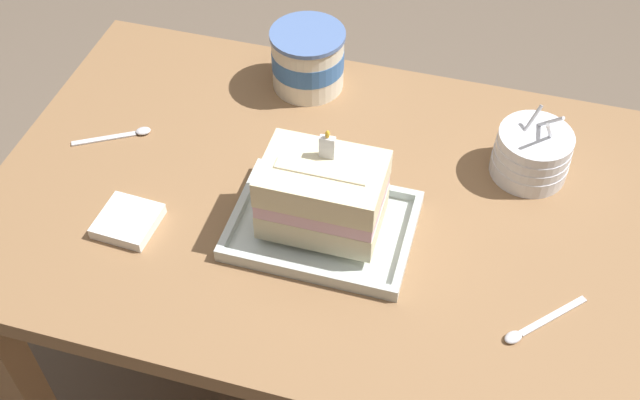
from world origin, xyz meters
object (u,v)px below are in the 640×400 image
object	(u,v)px
foil_tray	(323,227)
ice_cream_tub	(308,59)
serving_spoon_by_bowls	(531,328)
serving_spoon_near_tray	(127,134)
bowl_stack	(532,154)
birthday_cake	(323,195)
napkin_pile	(128,221)

from	to	relation	value
foil_tray	ice_cream_tub	world-z (taller)	ice_cream_tub
foil_tray	serving_spoon_by_bowls	distance (m)	0.34
serving_spoon_near_tray	serving_spoon_by_bowls	bearing A→B (deg)	-16.41
serving_spoon_near_tray	serving_spoon_by_bowls	distance (m)	0.75
serving_spoon_near_tray	bowl_stack	bearing A→B (deg)	8.46
birthday_cake	napkin_pile	size ratio (longest dim) A/B	1.92
birthday_cake	ice_cream_tub	distance (m)	0.36
napkin_pile	bowl_stack	bearing A→B (deg)	26.11
bowl_stack	serving_spoon_near_tray	distance (m)	0.69
foil_tray	bowl_stack	bearing A→B (deg)	36.44
birthday_cake	serving_spoon_near_tray	distance (m)	0.41
birthday_cake	ice_cream_tub	xyz separation A→B (m)	(-0.12, 0.34, -0.02)
birthday_cake	serving_spoon_near_tray	world-z (taller)	birthday_cake
foil_tray	bowl_stack	xyz separation A→B (m)	(0.30, 0.22, 0.03)
bowl_stack	serving_spoon_by_bowls	size ratio (longest dim) A/B	1.15
ice_cream_tub	serving_spoon_near_tray	bearing A→B (deg)	-140.04
ice_cream_tub	serving_spoon_near_tray	world-z (taller)	ice_cream_tub
bowl_stack	serving_spoon_by_bowls	world-z (taller)	bowl_stack
serving_spoon_by_bowls	napkin_pile	world-z (taller)	napkin_pile
ice_cream_tub	napkin_pile	bearing A→B (deg)	-112.95
ice_cream_tub	serving_spoon_by_bowls	xyz separation A→B (m)	(0.45, -0.43, -0.05)
serving_spoon_near_tray	napkin_pile	world-z (taller)	napkin_pile
foil_tray	serving_spoon_near_tray	distance (m)	0.41
ice_cream_tub	birthday_cake	bearing A→B (deg)	-70.06
foil_tray	ice_cream_tub	size ratio (longest dim) A/B	2.06
birthday_cake	serving_spoon_near_tray	xyz separation A→B (m)	(-0.39, 0.12, -0.08)
serving_spoon_by_bowls	ice_cream_tub	bearing A→B (deg)	136.25
birthday_cake	serving_spoon_near_tray	bearing A→B (deg)	163.33
bowl_stack	napkin_pile	size ratio (longest dim) A/B	1.43
foil_tray	serving_spoon_by_bowls	xyz separation A→B (m)	(0.33, -0.10, -0.00)
birthday_cake	ice_cream_tub	bearing A→B (deg)	109.94
birthday_cake	bowl_stack	bearing A→B (deg)	36.43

